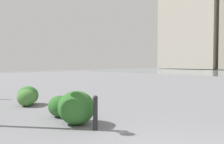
{
  "coord_description": "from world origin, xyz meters",
  "views": [
    {
      "loc": [
        -1.14,
        2.8,
        1.7
      ],
      "look_at": [
        7.23,
        -5.8,
        1.2
      ],
      "focal_mm": 35.41,
      "sensor_mm": 36.0,
      "label": 1
    }
  ],
  "objects": [
    {
      "name": "shrub_wide",
      "position": [
        4.86,
        -1.0,
        0.33
      ],
      "size": [
        0.78,
        0.71,
        0.67
      ],
      "color": "#2D6628",
      "rests_on": "ground"
    },
    {
      "name": "shrub_round",
      "position": [
        7.27,
        -1.03,
        0.33
      ],
      "size": [
        0.77,
        0.7,
        0.66
      ],
      "color": "#477F38",
      "rests_on": "ground"
    },
    {
      "name": "building_annex",
      "position": [
        28.48,
        -63.1,
        12.19
      ],
      "size": [
        16.82,
        12.84,
        24.38
      ],
      "color": "#B2A899",
      "rests_on": "ground"
    },
    {
      "name": "bollard_near",
      "position": [
        3.0,
        -0.86,
        0.46
      ],
      "size": [
        0.13,
        0.13,
        0.88
      ],
      "color": "#232328",
      "rests_on": "ground"
    },
    {
      "name": "shrub_low",
      "position": [
        3.78,
        -0.84,
        0.46
      ],
      "size": [
        1.09,
        0.98,
        0.93
      ],
      "color": "#2D6628",
      "rests_on": "ground"
    },
    {
      "name": "shrub_tall",
      "position": [
        7.54,
        -1.21,
        0.38
      ],
      "size": [
        0.89,
        0.8,
        0.75
      ],
      "color": "#387533",
      "rests_on": "ground"
    }
  ]
}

